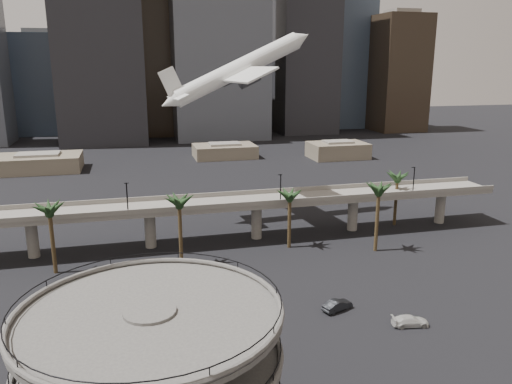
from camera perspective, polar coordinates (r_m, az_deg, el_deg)
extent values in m
cylinder|color=#4B4946|center=(45.18, -11.76, -18.12)|extent=(22.00, 22.00, 0.45)
torus|color=#4B4946|center=(44.93, -11.79, -17.61)|extent=(22.20, 22.20, 0.50)
torus|color=black|center=(44.51, -11.85, -16.73)|extent=(21.80, 21.80, 0.10)
cylinder|color=#4B4946|center=(43.18, -12.04, -13.63)|extent=(22.00, 22.00, 0.45)
torus|color=#4B4946|center=(42.96, -12.07, -13.07)|extent=(22.20, 22.20, 0.50)
torus|color=black|center=(42.60, -12.13, -12.12)|extent=(21.80, 21.80, 0.10)
cube|color=slate|center=(102.05, -5.94, -1.51)|extent=(130.00, 9.00, 0.90)
cube|color=slate|center=(97.52, -5.57, -1.71)|extent=(130.00, 0.30, 1.00)
cube|color=slate|center=(106.11, -6.31, -0.40)|extent=(130.00, 0.30, 1.00)
cylinder|color=slate|center=(104.19, -24.20, -4.83)|extent=(2.20, 2.20, 8.00)
cylinder|color=slate|center=(102.41, -12.00, -4.16)|extent=(2.20, 2.20, 8.00)
cylinder|color=slate|center=(105.29, 0.05, -3.32)|extent=(2.20, 2.20, 8.00)
cylinder|color=slate|center=(112.49, 10.99, -2.43)|extent=(2.20, 2.20, 8.00)
cylinder|color=slate|center=(123.24, 20.31, -1.59)|extent=(2.20, 2.20, 8.00)
cylinder|color=black|center=(96.37, -14.50, -0.70)|extent=(0.24, 0.24, 6.00)
cylinder|color=black|center=(100.51, 2.83, 0.36)|extent=(0.24, 0.24, 6.00)
cylinder|color=black|center=(112.78, 17.57, 1.25)|extent=(0.24, 0.24, 6.00)
cylinder|color=#48381F|center=(91.54, -8.63, -4.75)|extent=(0.70, 0.70, 12.15)
ellipsoid|color=#1A3317|center=(89.65, -8.79, -0.83)|extent=(4.40, 4.40, 2.00)
cylinder|color=#48381F|center=(99.73, 3.84, -3.41)|extent=(0.70, 0.70, 10.80)
ellipsoid|color=#1A3317|center=(98.11, 3.89, -0.18)|extent=(4.40, 4.40, 2.00)
cylinder|color=#48381F|center=(100.24, 13.66, -3.16)|extent=(0.70, 0.70, 12.60)
ellipsoid|color=#1A3317|center=(98.47, 13.89, 0.56)|extent=(4.40, 4.40, 2.00)
cylinder|color=#48381F|center=(117.82, 15.69, -1.01)|extent=(0.70, 0.70, 11.25)
ellipsoid|color=#1A3317|center=(116.42, 15.89, 1.85)|extent=(4.40, 4.40, 2.00)
cylinder|color=#48381F|center=(94.29, -22.23, -5.26)|extent=(0.70, 0.70, 11.70)
ellipsoid|color=#1A3317|center=(92.50, -22.59, -1.61)|extent=(4.40, 4.40, 2.00)
cube|color=#635949|center=(187.85, -23.56, 3.04)|extent=(28.00, 18.00, 5.50)
cube|color=slate|center=(187.32, -23.65, 3.99)|extent=(14.00, 9.00, 0.80)
cube|color=#635949|center=(198.33, -3.61, 4.69)|extent=(24.00, 16.00, 5.00)
cube|color=slate|center=(197.86, -3.63, 5.52)|extent=(12.00, 8.00, 0.80)
cube|color=#635949|center=(199.35, 9.32, 4.72)|extent=(22.00, 15.00, 6.00)
cube|color=slate|center=(198.82, 9.36, 5.69)|extent=(11.00, 7.50, 0.80)
cube|color=#374455|center=(290.38, -22.79, 11.26)|extent=(30.00, 30.00, 50.97)
cube|color=slate|center=(290.66, -23.32, 16.50)|extent=(16.50, 16.50, 2.40)
cube|color=black|center=(243.55, -17.77, 19.07)|extent=(38.00, 30.00, 116.82)
cube|color=#2D2319|center=(268.15, -10.61, 16.72)|extent=(28.00, 26.00, 95.58)
cube|color=#494D56|center=(252.59, -4.40, 20.69)|extent=(45.00, 32.00, 127.44)
cube|color=#807358|center=(290.77, -0.49, 11.72)|extent=(24.00, 24.00, 44.60)
cube|color=slate|center=(290.62, -0.50, 16.36)|extent=(13.20, 13.20, 2.40)
cube|color=black|center=(273.45, 5.71, 17.39)|extent=(30.00, 28.00, 100.89)
cube|color=#374455|center=(301.54, 9.31, 14.46)|extent=(34.00, 30.00, 74.34)
cube|color=#2D2319|center=(290.30, 15.92, 12.87)|extent=(26.00, 26.00, 61.59)
cube|color=slate|center=(291.50, 16.37, 19.15)|extent=(14.30, 14.30, 2.40)
cube|color=#807358|center=(304.28, -8.33, 11.30)|extent=(22.00, 22.00, 40.35)
cube|color=slate|center=(303.94, -8.48, 15.32)|extent=(12.10, 12.10, 2.40)
cylinder|color=silver|center=(114.56, -2.09, 13.87)|extent=(30.28, 7.97, 16.22)
cone|color=silver|center=(120.94, 5.24, 17.15)|extent=(5.65, 4.65, 5.22)
cone|color=silver|center=(110.51, -9.86, 10.04)|extent=(5.42, 4.18, 4.82)
cube|color=silver|center=(114.33, -2.44, 13.34)|extent=(11.14, 33.88, 3.27)
cube|color=silver|center=(110.83, -8.94, 10.77)|extent=(4.01, 11.33, 1.33)
cube|color=silver|center=(110.42, -9.65, 12.20)|extent=(5.72, 1.15, 7.02)
cylinder|color=#25262A|center=(120.49, -2.91, 12.82)|extent=(5.41, 2.89, 3.91)
cylinder|color=#25262A|center=(109.03, -0.76, 12.67)|extent=(5.41, 2.89, 3.91)
imported|color=#A3172F|center=(74.49, -0.65, -13.75)|extent=(4.30, 2.21, 1.40)
imported|color=black|center=(77.58, 9.27, -12.64)|extent=(5.23, 3.37, 1.63)
imported|color=silver|center=(75.75, 17.21, -13.90)|extent=(5.46, 2.92, 1.51)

